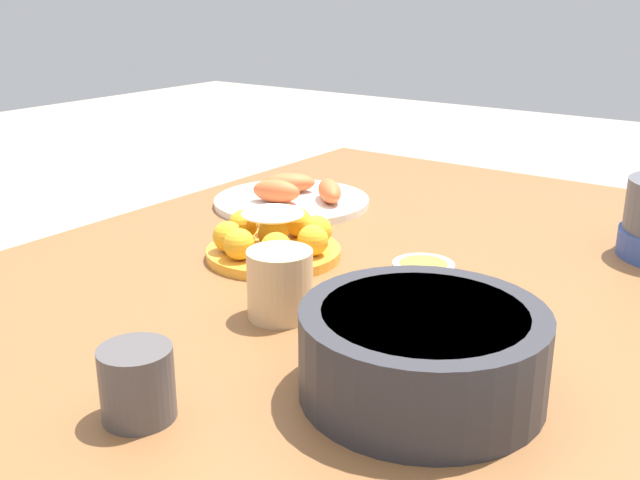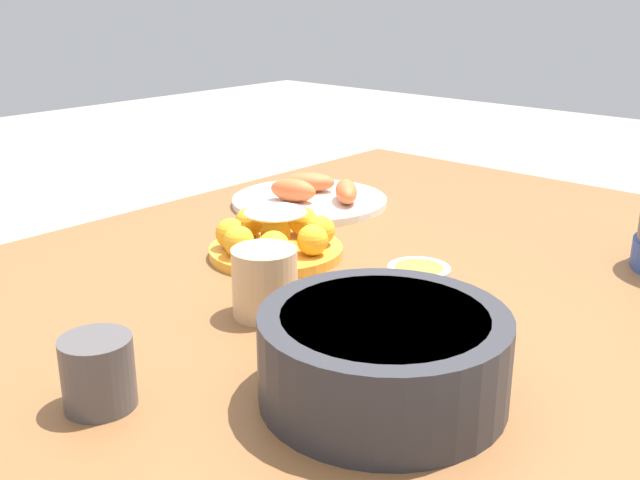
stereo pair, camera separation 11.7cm
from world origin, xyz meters
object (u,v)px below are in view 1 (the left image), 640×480
(dining_table, at_px, (368,315))
(cake_plate, at_px, (274,239))
(seafood_platter, at_px, (294,197))
(cup_far, at_px, (137,383))
(serving_bowl, at_px, (423,350))
(sauce_bowl, at_px, (423,272))
(cup_near, at_px, (280,284))

(dining_table, relative_size, cake_plate, 6.81)
(seafood_platter, xyz_separation_m, cup_far, (0.71, 0.35, 0.02))
(dining_table, xyz_separation_m, cup_far, (0.49, 0.03, 0.11))
(dining_table, relative_size, cup_far, 19.05)
(serving_bowl, bearing_deg, cup_far, -45.29)
(serving_bowl, xyz_separation_m, cup_far, (0.21, -0.21, -0.01))
(dining_table, distance_m, seafood_platter, 0.40)
(sauce_bowl, height_order, cup_far, cup_far)
(serving_bowl, height_order, cup_far, serving_bowl)
(dining_table, distance_m, cup_near, 0.24)
(serving_bowl, xyz_separation_m, cup_near, (-0.07, -0.25, -0.01))
(sauce_bowl, relative_size, seafood_platter, 0.30)
(cake_plate, relative_size, sauce_bowl, 2.36)
(serving_bowl, height_order, cup_near, serving_bowl)
(seafood_platter, relative_size, cup_far, 3.99)
(sauce_bowl, relative_size, cup_far, 1.19)
(serving_bowl, height_order, sauce_bowl, serving_bowl)
(dining_table, distance_m, serving_bowl, 0.39)
(sauce_bowl, distance_m, cup_far, 0.50)
(seafood_platter, xyz_separation_m, cup_near, (0.43, 0.31, 0.03))
(cake_plate, xyz_separation_m, sauce_bowl, (-0.05, 0.25, -0.02))
(serving_bowl, relative_size, cup_far, 3.41)
(dining_table, relative_size, seafood_platter, 4.78)
(cake_plate, distance_m, seafood_platter, 0.30)
(cup_near, height_order, cup_far, cup_near)
(cup_near, bearing_deg, sauce_bowl, 156.50)
(cup_near, distance_m, cup_far, 0.28)
(seafood_platter, bearing_deg, dining_table, 55.03)
(sauce_bowl, height_order, seafood_platter, seafood_platter)
(cup_far, bearing_deg, cup_near, -172.54)
(serving_bowl, distance_m, cup_far, 0.30)
(cake_plate, height_order, serving_bowl, serving_bowl)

